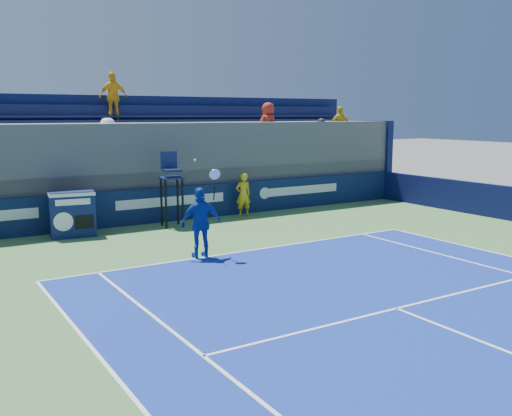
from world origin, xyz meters
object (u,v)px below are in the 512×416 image
match_clock (72,213)px  tennis_player (201,223)px  umpire_chair (171,181)px  ball_person (243,195)px

match_clock → tennis_player: bearing=-63.6°
umpire_chair → tennis_player: tennis_player is taller
umpire_chair → tennis_player: 4.44m
umpire_chair → tennis_player: size_ratio=0.96×
match_clock → umpire_chair: 3.30m
match_clock → tennis_player: (2.16, -4.36, 0.19)m
ball_person → match_clock: ball_person is taller
ball_person → tennis_player: size_ratio=0.61×
match_clock → tennis_player: 4.88m
ball_person → umpire_chair: 3.08m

